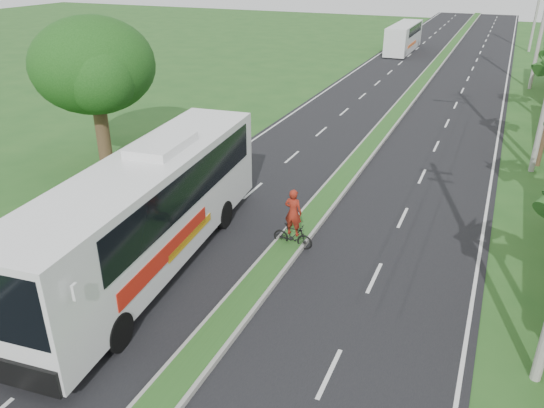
% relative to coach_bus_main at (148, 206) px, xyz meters
% --- Properties ---
extents(ground, '(180.00, 180.00, 0.00)m').
position_rel_coach_bus_main_xyz_m(ground, '(3.93, -2.71, -2.35)').
color(ground, '#23511D').
rests_on(ground, ground).
extents(road_asphalt, '(14.00, 160.00, 0.02)m').
position_rel_coach_bus_main_xyz_m(road_asphalt, '(3.93, 17.29, -2.34)').
color(road_asphalt, black).
rests_on(road_asphalt, ground).
extents(median_strip, '(1.20, 160.00, 0.18)m').
position_rel_coach_bus_main_xyz_m(median_strip, '(3.93, 17.29, -2.24)').
color(median_strip, gray).
rests_on(median_strip, ground).
extents(lane_edge_left, '(0.12, 160.00, 0.01)m').
position_rel_coach_bus_main_xyz_m(lane_edge_left, '(-2.77, 17.29, -2.35)').
color(lane_edge_left, silver).
rests_on(lane_edge_left, ground).
extents(lane_edge_right, '(0.12, 160.00, 0.01)m').
position_rel_coach_bus_main_xyz_m(lane_edge_right, '(10.63, 17.29, -2.35)').
color(lane_edge_right, silver).
rests_on(lane_edge_right, ground).
extents(shade_tree, '(6.30, 6.00, 7.54)m').
position_rel_coach_bus_main_xyz_m(shade_tree, '(-8.19, 7.31, 2.68)').
color(shade_tree, '#473321').
rests_on(shade_tree, ground).
extents(utility_pole_c, '(1.60, 0.28, 11.00)m').
position_rel_coach_bus_main_xyz_m(utility_pole_c, '(12.43, 35.29, 3.33)').
color(utility_pole_c, gray).
rests_on(utility_pole_c, ground).
extents(utility_pole_d, '(1.60, 0.28, 10.50)m').
position_rel_coach_bus_main_xyz_m(utility_pole_d, '(12.43, 55.29, 3.07)').
color(utility_pole_d, gray).
rests_on(utility_pole_d, ground).
extents(coach_bus_main, '(4.08, 13.42, 4.27)m').
position_rel_coach_bus_main_xyz_m(coach_bus_main, '(0.00, 0.00, 0.00)').
color(coach_bus_main, white).
rests_on(coach_bus_main, ground).
extents(coach_bus_far, '(2.33, 10.42, 3.04)m').
position_rel_coach_bus_main_xyz_m(coach_bus_far, '(-0.76, 49.45, -0.63)').
color(coach_bus_far, white).
rests_on(coach_bus_far, ground).
extents(motorcyclist, '(1.60, 0.50, 2.39)m').
position_rel_coach_bus_main_xyz_m(motorcyclist, '(4.06, 3.16, -1.43)').
color(motorcyclist, black).
rests_on(motorcyclist, ground).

